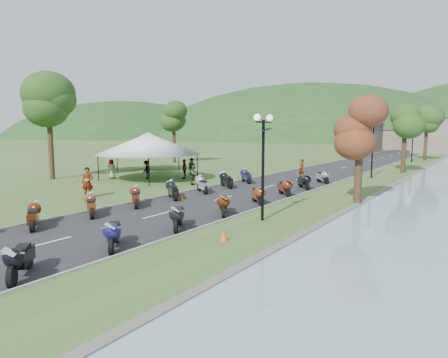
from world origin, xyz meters
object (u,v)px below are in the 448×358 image
Objects in this scene: pedestrian_a at (88,198)px; pedestrian_c at (147,179)px; pedestrian_b at (192,175)px; vendor_tent_main at (149,157)px.

pedestrian_a reaches higher than pedestrian_c.
pedestrian_b is at bearing 61.80° from pedestrian_a.
vendor_tent_main is at bearing 73.11° from pedestrian_a.
pedestrian_c is at bearing 75.71° from pedestrian_a.
pedestrian_a is 9.84m from pedestrian_c.
pedestrian_a is at bearing 117.37° from pedestrian_b.
vendor_tent_main is 3.53× the size of pedestrian_b.
vendor_tent_main reaches higher than pedestrian_c.
pedestrian_a is 1.17× the size of pedestrian_b.
pedestrian_c is at bearing 151.66° from vendor_tent_main.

